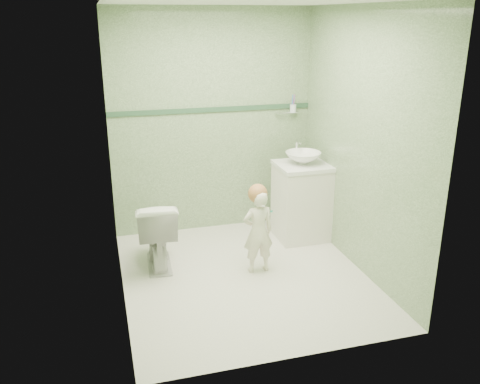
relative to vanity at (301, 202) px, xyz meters
name	(u,v)px	position (x,y,z in m)	size (l,w,h in m)	color
ground	(244,276)	(-0.84, -0.70, -0.40)	(2.50, 2.50, 0.00)	beige
room_shell	(245,151)	(-0.84, -0.70, 0.80)	(2.50, 2.54, 2.40)	gray
trim_stripe	(212,110)	(-0.84, 0.54, 0.95)	(2.20, 0.02, 0.05)	#2E5238
vanity	(301,202)	(0.00, 0.00, 0.00)	(0.52, 0.50, 0.80)	white
counter	(303,166)	(0.00, 0.00, 0.41)	(0.54, 0.52, 0.04)	white
basin	(303,158)	(0.00, 0.00, 0.49)	(0.37, 0.37, 0.13)	white
faucet	(297,146)	(0.00, 0.19, 0.57)	(0.03, 0.13, 0.18)	silver
cup_holder	(292,108)	(0.05, 0.48, 0.93)	(0.26, 0.07, 0.21)	silver
toilet	(157,233)	(-1.58, -0.24, -0.06)	(0.38, 0.66, 0.67)	white
toddler	(258,232)	(-0.69, -0.63, 0.00)	(0.29, 0.19, 0.80)	white
hair_cap	(258,194)	(-0.69, -0.60, 0.37)	(0.18, 0.18, 0.18)	#AF713F
teal_toothbrush	(271,211)	(-0.61, -0.75, 0.25)	(0.11, 0.13, 0.08)	#188F76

